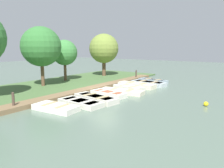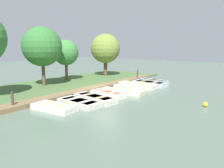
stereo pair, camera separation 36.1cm
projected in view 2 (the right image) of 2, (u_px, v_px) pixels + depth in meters
name	position (u px, v px, depth m)	size (l,w,h in m)	color
ground_plane	(105.00, 92.00, 17.62)	(80.00, 80.00, 0.00)	#566B5B
shore_bank	(63.00, 84.00, 20.54)	(8.00, 24.00, 0.13)	#476638
dock_walkway	(94.00, 88.00, 18.29)	(1.10, 18.74, 0.28)	brown
rowboat_0	(54.00, 107.00, 12.51)	(2.77, 1.48, 0.34)	silver
rowboat_1	(79.00, 102.00, 13.57)	(3.04, 1.38, 0.33)	beige
rowboat_2	(95.00, 98.00, 14.60)	(3.44, 1.53, 0.37)	beige
rowboat_3	(108.00, 94.00, 15.90)	(2.80, 1.22, 0.39)	silver
rowboat_4	(122.00, 91.00, 16.91)	(3.56, 1.50, 0.33)	beige
rowboat_5	(129.00, 88.00, 18.30)	(2.90, 1.58, 0.36)	beige
rowboat_6	(137.00, 85.00, 19.37)	(3.41, 1.18, 0.41)	beige
rowboat_7	(149.00, 83.00, 20.38)	(3.37, 1.40, 0.38)	#B2BCC1
rowboat_8	(154.00, 81.00, 21.63)	(3.12, 1.62, 0.40)	#8C9EA8
mooring_post_near	(12.00, 101.00, 12.53)	(0.15, 0.15, 1.06)	#47382D
mooring_post_far	(137.00, 75.00, 23.86)	(0.15, 0.15, 1.06)	#47382D
buoy	(205.00, 104.00, 13.17)	(0.29, 0.29, 0.29)	yellow
park_tree_left	(42.00, 47.00, 19.00)	(3.45, 3.45, 5.31)	brown
park_tree_center	(66.00, 53.00, 22.17)	(2.57, 2.57, 4.26)	brown
park_tree_right	(105.00, 49.00, 25.62)	(3.43, 3.43, 5.07)	brown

